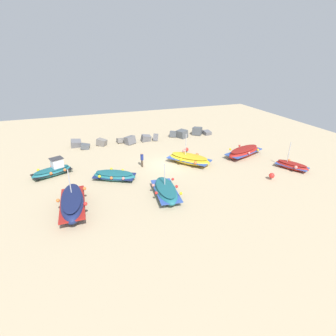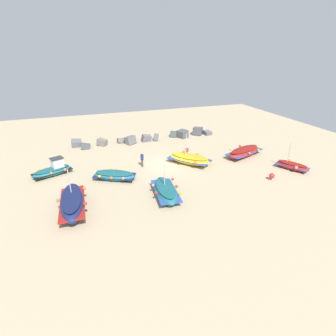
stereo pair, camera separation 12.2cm
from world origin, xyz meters
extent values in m
plane|color=tan|center=(0.00, 0.00, 0.00)|extent=(55.92, 55.92, 0.00)
ellipsoid|color=#1E6670|center=(-5.96, -1.71, 0.38)|extent=(4.32, 3.24, 0.87)
cube|color=navy|center=(-5.96, -1.71, 0.42)|extent=(4.18, 3.16, 0.18)
ellipsoid|color=#1A565F|center=(-5.96, -1.71, 0.70)|extent=(3.78, 2.81, 0.22)
sphere|color=#EA7F75|center=(-5.33, -2.98, 0.61)|extent=(0.28, 0.28, 0.28)
sphere|color=yellow|center=(-5.07, -1.24, 0.63)|extent=(0.28, 0.28, 0.28)
sphere|color=orange|center=(-6.35, -2.44, 0.57)|extent=(0.28, 0.28, 0.28)
sphere|color=yellow|center=(-6.08, -0.71, 0.70)|extent=(0.28, 0.28, 0.28)
sphere|color=yellow|center=(-7.36, -1.91, 0.66)|extent=(0.28, 0.28, 0.28)
ellipsoid|color=gold|center=(2.41, -0.43, 0.46)|extent=(4.61, 4.95, 0.97)
cube|color=#2D4C9E|center=(2.41, -0.43, 0.51)|extent=(4.54, 4.85, 0.12)
ellipsoid|color=gold|center=(2.41, -0.43, 0.85)|extent=(4.05, 4.35, 0.18)
cylinder|color=#B7B7BC|center=(2.11, -0.07, 2.10)|extent=(0.08, 0.08, 2.35)
sphere|color=#EA7F75|center=(2.47, 1.27, 0.84)|extent=(0.36, 0.36, 0.36)
sphere|color=yellow|center=(1.27, -0.84, 0.77)|extent=(0.36, 0.36, 0.36)
sphere|color=orange|center=(3.55, -0.02, 0.73)|extent=(0.36, 0.36, 0.36)
sphere|color=orange|center=(2.34, -2.12, 0.76)|extent=(0.36, 0.36, 0.36)
ellipsoid|color=navy|center=(-9.82, -6.07, 0.65)|extent=(1.95, 5.35, 1.38)
cube|color=maroon|center=(-9.82, -6.07, 0.72)|extent=(1.95, 5.14, 0.19)
ellipsoid|color=#151E45|center=(-9.82, -6.07, 1.20)|extent=(1.67, 4.70, 0.28)
cylinder|color=#B7B7BC|center=(-9.81, -5.45, 2.27)|extent=(0.08, 0.08, 1.93)
sphere|color=orange|center=(-8.81, -4.87, 1.16)|extent=(0.28, 0.28, 0.28)
sphere|color=orange|center=(-10.80, -6.04, 1.11)|extent=(0.28, 0.28, 0.28)
sphere|color=red|center=(-8.89, -7.34, 1.19)|extent=(0.28, 0.28, 0.28)
ellipsoid|color=#1E6670|center=(-2.34, -6.29, 0.46)|extent=(2.11, 4.63, 0.93)
cube|color=#2D4C9E|center=(-2.34, -6.29, 0.51)|extent=(2.15, 4.46, 0.08)
ellipsoid|color=#1A565F|center=(-2.34, -6.29, 0.85)|extent=(1.85, 4.08, 0.15)
cylinder|color=#B7B7BC|center=(-2.30, -5.92, 1.88)|extent=(0.08, 0.08, 1.90)
sphere|color=red|center=(-1.27, -5.12, 0.86)|extent=(0.25, 0.25, 0.25)
sphere|color=#EA7F75|center=(-3.23, -5.58, 0.82)|extent=(0.25, 0.25, 0.25)
sphere|color=red|center=(-1.39, -6.38, 0.78)|extent=(0.25, 0.25, 0.25)
sphere|color=red|center=(-3.34, -6.83, 0.76)|extent=(0.25, 0.25, 0.25)
sphere|color=yellow|center=(-1.50, -7.63, 0.80)|extent=(0.25, 0.25, 0.25)
ellipsoid|color=maroon|center=(9.33, -0.56, 0.48)|extent=(5.43, 3.47, 0.99)
cube|color=#2D4C9E|center=(9.33, -0.56, 0.53)|extent=(5.26, 3.45, 0.10)
ellipsoid|color=maroon|center=(9.33, -0.56, 0.89)|extent=(4.78, 3.05, 0.18)
sphere|color=yellow|center=(10.93, -1.00, 0.73)|extent=(0.25, 0.25, 0.25)
sphere|color=red|center=(9.40, 0.52, 0.91)|extent=(0.25, 0.25, 0.25)
sphere|color=#EA7F75|center=(9.25, -1.63, 0.77)|extent=(0.25, 0.25, 0.25)
sphere|color=yellow|center=(7.72, -0.12, 0.90)|extent=(0.25, 0.25, 0.25)
ellipsoid|color=#1E6670|center=(-11.66, 1.28, 0.36)|extent=(4.05, 2.75, 0.73)
cube|color=black|center=(-11.66, 1.28, 0.39)|extent=(3.93, 2.74, 0.07)
ellipsoid|color=#1A565F|center=(-11.66, 1.28, 0.66)|extent=(3.57, 2.42, 0.12)
cube|color=silver|center=(-11.06, 1.53, 1.17)|extent=(1.27, 1.19, 0.90)
cube|color=#333338|center=(-11.06, 1.53, 1.65)|extent=(1.47, 1.38, 0.06)
sphere|color=yellow|center=(-12.89, 1.63, 0.62)|extent=(0.27, 0.27, 0.27)
sphere|color=orange|center=(-11.66, 0.41, 0.61)|extent=(0.27, 0.27, 0.27)
sphere|color=red|center=(-11.66, 2.14, 0.64)|extent=(0.27, 0.27, 0.27)
sphere|color=orange|center=(-10.42, 0.93, 0.58)|extent=(0.27, 0.27, 0.27)
ellipsoid|color=maroon|center=(11.87, -5.45, 0.36)|extent=(2.56, 3.45, 0.75)
cube|color=#2D4C9E|center=(11.87, -5.45, 0.39)|extent=(2.52, 3.35, 0.09)
ellipsoid|color=maroon|center=(11.87, -5.45, 0.66)|extent=(2.24, 3.03, 0.14)
cylinder|color=#B7B7BC|center=(11.62, -4.97, 1.78)|extent=(0.08, 0.08, 2.12)
sphere|color=orange|center=(12.20, -4.61, 0.61)|extent=(0.32, 0.32, 0.32)
sphere|color=#EA7F75|center=(11.55, -6.28, 0.61)|extent=(0.32, 0.32, 0.32)
cylinder|color=brown|center=(-2.71, 0.44, 0.41)|extent=(0.14, 0.14, 0.81)
cylinder|color=brown|center=(-2.68, 0.29, 0.41)|extent=(0.14, 0.14, 0.81)
cylinder|color=navy|center=(-2.69, 0.36, 1.11)|extent=(0.32, 0.32, 0.60)
sphere|color=tan|center=(-2.69, 0.36, 1.52)|extent=(0.22, 0.22, 0.22)
cube|color=slate|center=(-9.11, 9.48, 0.41)|extent=(1.33, 1.39, 1.14)
cube|color=#4C5156|center=(-8.05, 8.31, 0.29)|extent=(1.27, 1.24, 0.81)
cube|color=slate|center=(-5.95, 8.79, 0.43)|extent=(1.54, 1.44, 1.08)
cube|color=slate|center=(-3.30, 9.21, 0.29)|extent=(1.32, 1.02, 0.82)
cube|color=slate|center=(-2.33, 8.24, 0.51)|extent=(1.64, 1.49, 1.20)
cube|color=slate|center=(-0.05, 8.57, 0.43)|extent=(1.37, 1.03, 1.19)
cube|color=slate|center=(1.34, 8.62, 0.43)|extent=(1.03, 1.21, 1.05)
cube|color=#4C5156|center=(4.17, 9.30, 0.40)|extent=(1.33, 1.27, 0.96)
cube|color=#4C5156|center=(5.22, 8.51, 0.53)|extent=(1.71, 1.67, 1.19)
cube|color=#4C5156|center=(7.90, 9.14, 0.53)|extent=(1.82, 1.87, 1.20)
cube|color=slate|center=(9.25, 8.62, 0.27)|extent=(1.07, 1.24, 0.69)
cylinder|color=#3F3F42|center=(3.48, 2.79, 0.07)|extent=(0.08, 0.08, 0.15)
sphere|color=red|center=(3.48, 2.79, 0.38)|extent=(0.47, 0.47, 0.47)
cylinder|color=#3F3F42|center=(8.23, -6.75, 0.09)|extent=(0.08, 0.08, 0.17)
sphere|color=red|center=(8.23, -6.75, 0.43)|extent=(0.52, 0.52, 0.52)
camera|label=1|loc=(-8.69, -24.77, 11.38)|focal=28.12mm
camera|label=2|loc=(-8.58, -24.81, 11.38)|focal=28.12mm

